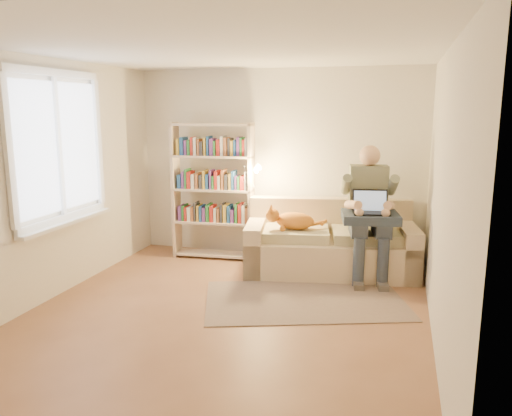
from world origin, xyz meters
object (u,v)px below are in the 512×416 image
(person, at_px, (369,205))
(cat, at_px, (290,220))
(sofa, at_px, (330,246))
(bookshelf, at_px, (213,184))
(laptop, at_px, (377,208))

(person, distance_m, cat, 0.99)
(person, bearing_deg, sofa, 160.44)
(person, distance_m, bookshelf, 2.14)
(person, height_order, laptop, person)
(sofa, xyz_separation_m, person, (0.47, -0.08, 0.57))
(cat, distance_m, laptop, 1.08)
(bookshelf, bearing_deg, sofa, -10.21)
(laptop, relative_size, bookshelf, 0.25)
(cat, bearing_deg, laptop, -10.18)
(person, bearing_deg, bookshelf, 163.48)
(bookshelf, bearing_deg, cat, -22.94)
(person, xyz_separation_m, laptop, (0.10, -0.15, 0.01))
(sofa, height_order, bookshelf, bookshelf)
(person, xyz_separation_m, bookshelf, (-2.12, 0.23, 0.14))
(laptop, distance_m, bookshelf, 2.25)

